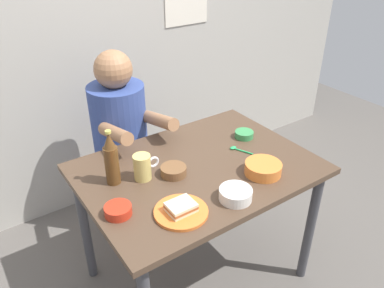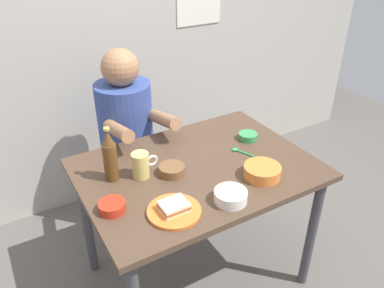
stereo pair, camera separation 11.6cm
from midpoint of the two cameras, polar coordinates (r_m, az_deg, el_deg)
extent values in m
plane|color=#59544F|center=(2.32, 2.18, -18.85)|extent=(6.00, 6.00, 0.00)
cube|color=#ADA89E|center=(2.50, -10.93, 19.42)|extent=(4.40, 0.08, 2.60)
cube|color=#4C3828|center=(1.83, 2.61, -3.83)|extent=(1.10, 0.80, 0.03)
cylinder|color=#3F3F44|center=(2.14, 18.98, -12.57)|extent=(0.05, 0.05, 0.71)
cylinder|color=#3F3F44|center=(2.15, -14.01, -11.20)|extent=(0.05, 0.05, 0.71)
cylinder|color=#3F3F44|center=(2.51, 7.68, -3.86)|extent=(0.05, 0.05, 0.71)
cylinder|color=#4C4C51|center=(2.55, -7.61, -7.36)|extent=(0.08, 0.08, 0.41)
cylinder|color=maroon|center=(2.42, -7.97, -3.13)|extent=(0.34, 0.34, 0.04)
cylinder|color=#33478C|center=(2.28, -8.46, 2.76)|extent=(0.32, 0.32, 0.52)
sphere|color=#A0704C|center=(2.14, -9.18, 11.21)|extent=(0.21, 0.21, 0.21)
cylinder|color=#A0704C|center=(1.98, -9.34, 1.93)|extent=(0.07, 0.31, 0.14)
cylinder|color=#A0704C|center=(2.07, -2.67, 3.68)|extent=(0.07, 0.31, 0.14)
cylinder|color=orange|center=(1.55, -0.53, -10.07)|extent=(0.22, 0.22, 0.01)
cube|color=beige|center=(1.54, -0.53, -9.70)|extent=(0.11, 0.09, 0.01)
cube|color=#9E592D|center=(1.53, -0.54, -9.36)|extent=(0.11, 0.09, 0.01)
cube|color=beige|center=(1.53, -0.54, -9.01)|extent=(0.11, 0.09, 0.01)
cylinder|color=#D1BC66|center=(1.73, -5.81, -3.20)|extent=(0.08, 0.08, 0.12)
torus|color=silver|center=(1.75, -4.10, -2.51)|extent=(0.06, 0.01, 0.06)
cylinder|color=#593819|center=(1.71, -10.20, -2.71)|extent=(0.06, 0.06, 0.18)
cone|color=#593819|center=(1.65, -10.59, 0.93)|extent=(0.05, 0.05, 0.07)
cylinder|color=#BFB74C|center=(1.63, -10.72, 2.19)|extent=(0.03, 0.03, 0.01)
cylinder|color=orange|center=(1.78, 12.29, -4.07)|extent=(0.17, 0.17, 0.05)
cylinder|color=#B25B2D|center=(1.77, 12.34, -3.74)|extent=(0.14, 0.14, 0.02)
cylinder|color=brown|center=(1.76, -1.14, -3.94)|extent=(0.12, 0.12, 0.04)
cylinder|color=brown|center=(1.75, -1.14, -3.69)|extent=(0.10, 0.10, 0.02)
cylinder|color=red|center=(1.57, -9.78, -9.26)|extent=(0.11, 0.11, 0.04)
cylinder|color=#A33521|center=(1.57, -9.81, -9.01)|extent=(0.09, 0.09, 0.02)
cylinder|color=silver|center=(1.61, 7.86, -7.79)|extent=(0.14, 0.14, 0.05)
cylinder|color=tan|center=(1.60, 7.89, -7.48)|extent=(0.11, 0.11, 0.02)
cylinder|color=#388C4C|center=(2.07, 9.95, 1.11)|extent=(0.10, 0.10, 0.03)
cylinder|color=#5B643A|center=(2.06, 9.97, 1.30)|extent=(0.08, 0.08, 0.02)
cylinder|color=#26A559|center=(1.94, 9.56, -1.38)|extent=(0.05, 0.10, 0.01)
ellipsoid|color=#26A559|center=(1.96, 8.15, -0.84)|extent=(0.04, 0.02, 0.01)
camera|label=1|loc=(0.06, -88.16, 1.07)|focal=35.66mm
camera|label=2|loc=(0.06, 91.84, -1.07)|focal=35.66mm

